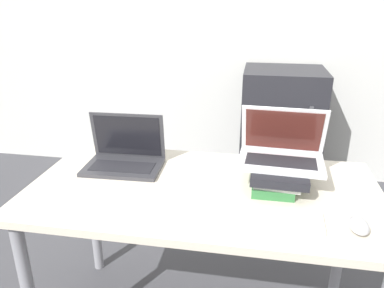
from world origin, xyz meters
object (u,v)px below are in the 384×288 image
at_px(mouse, 359,225).
at_px(laptop_left, 125,156).
at_px(book_stack, 277,175).
at_px(laptop_on_books, 281,151).
at_px(mini_fridge, 280,133).
at_px(wireless_keyboard, 279,219).

bearing_deg(mouse, laptop_left, 159.43).
bearing_deg(book_stack, laptop_on_books, 73.78).
xyz_separation_m(mouse, mini_fridge, (-0.16, 1.61, -0.26)).
bearing_deg(mouse, mini_fridge, 95.78).
bearing_deg(laptop_on_books, laptop_left, 177.05).
bearing_deg(wireless_keyboard, mini_fridge, 86.90).
relative_size(laptop_left, mouse, 3.30).
height_order(laptop_left, wireless_keyboard, laptop_left).
bearing_deg(mini_fridge, book_stack, -93.74).
height_order(laptop_on_books, mouse, laptop_on_books).
bearing_deg(laptop_left, book_stack, -6.83).
bearing_deg(wireless_keyboard, laptop_on_books, 87.88).
height_order(wireless_keyboard, mini_fridge, mini_fridge).
xyz_separation_m(wireless_keyboard, mouse, (0.25, -0.01, 0.01)).
bearing_deg(mouse, book_stack, 133.95).
relative_size(wireless_keyboard, mini_fridge, 0.31).
relative_size(mouse, mini_fridge, 0.11).
bearing_deg(laptop_on_books, mini_fridge, 86.69).
height_order(laptop_left, laptop_on_books, laptop_on_books).
bearing_deg(laptop_left, mini_fridge, 59.84).
relative_size(laptop_left, mini_fridge, 0.36).
bearing_deg(mini_fridge, laptop_left, -120.16).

